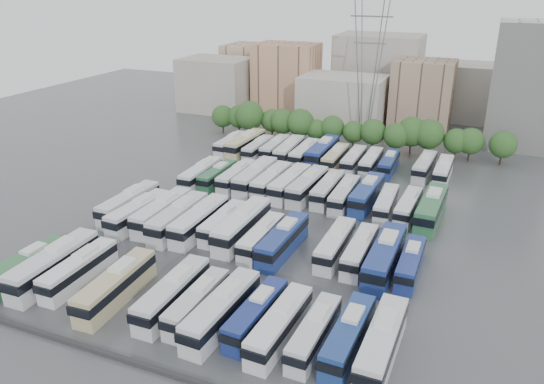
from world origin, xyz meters
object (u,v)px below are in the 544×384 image
at_px(bus_r3_s9, 371,162).
at_px(bus_r1_s5, 223,223).
at_px(bus_r0_s10, 280,325).
at_px(bus_r1_s4, 200,220).
at_px(bus_r2_s9, 344,195).
at_px(bus_r3_s12, 424,166).
at_px(bus_r3_s1, 245,144).
at_px(bus_r1_s12, 385,256).
at_px(bus_r3_s5, 305,153).
at_px(bus_r1_s2, 162,212).
at_px(bus_r3_s7, 335,158).
at_px(bus_r0_s0, 26,266).
at_px(bus_r0_s2, 79,270).
at_px(bus_r0_s9, 256,314).
at_px(bus_r2_s11, 386,203).
at_px(bus_r0_s4, 116,285).
at_px(bus_r1_s0, 129,203).
at_px(bus_r2_s2, 217,176).
at_px(bus_r2_s7, 307,186).
at_px(bus_r0_s6, 173,293).
at_px(bus_r2_s5, 272,181).
at_px(bus_r3_s6, 323,152).
at_px(bus_r0_s11, 314,332).
at_px(bus_r0_s12, 348,336).
at_px(bus_r2_s8, 328,189).
at_px(bus_r3_s13, 443,171).
at_px(bus_r1_s11, 360,251).
at_px(bus_r1_s3, 178,217).
at_px(bus_r3_s2, 258,148).
at_px(apartment_tower, 527,86).
at_px(bus_r3_s0, 231,144).
at_px(electricity_pylon, 369,55).
at_px(bus_r3_s10, 389,164).
at_px(bus_r1_s1, 138,213).
at_px(bus_r3_s4, 289,150).
at_px(bus_r2_s12, 408,206).
at_px(bus_r1_s8, 283,240).
at_px(bus_r1_s6, 242,225).
at_px(bus_r0_s8, 222,310).
at_px(bus_r2_s13, 431,208).
at_px(bus_r2_s10, 367,194).
at_px(bus_r0_s13, 382,343).

bearing_deg(bus_r3_s9, bus_r1_s5, -111.92).
height_order(bus_r0_s10, bus_r1_s4, bus_r1_s4).
distance_m(bus_r2_s9, bus_r3_s12, 21.44).
bearing_deg(bus_r3_s12, bus_r3_s1, -176.22).
xyz_separation_m(bus_r1_s12, bus_r3_s5, (-23.27, 35.95, -0.25)).
distance_m(bus_r1_s2, bus_r3_s7, 38.40).
xyz_separation_m(bus_r0_s0, bus_r0_s2, (6.61, 1.71, 0.04)).
bearing_deg(bus_r0_s0, bus_r0_s9, 5.29).
relative_size(bus_r1_s2, bus_r2_s11, 1.18).
xyz_separation_m(bus_r1_s5, bus_r3_s12, (23.19, 35.67, 0.10)).
height_order(bus_r0_s4, bus_r1_s0, bus_r0_s4).
xyz_separation_m(bus_r2_s2, bus_r2_s7, (16.57, 0.71, 0.31)).
height_order(bus_r0_s6, bus_r3_s12, bus_r0_s6).
xyz_separation_m(bus_r2_s5, bus_r2_s9, (13.11, -0.97, -0.12)).
height_order(bus_r0_s6, bus_r3_s6, bus_r3_s6).
distance_m(bus_r0_s11, bus_r0_s12, 3.36).
bearing_deg(bus_r2_s8, bus_r3_s7, 102.05).
bearing_deg(bus_r0_s2, bus_r3_s13, 54.62).
distance_m(bus_r1_s11, bus_r2_s9, 18.72).
relative_size(bus_r1_s3, bus_r3_s2, 1.17).
xyz_separation_m(apartment_tower, bus_r3_s0, (-55.47, -28.29, -11.25)).
relative_size(bus_r1_s5, bus_r3_s0, 0.98).
xyz_separation_m(electricity_pylon, bus_r3_s10, (9.60, -20.05, -16.96)).
relative_size(bus_r0_s12, bus_r3_s6, 0.85).
height_order(bus_r1_s1, bus_r3_s10, bus_r1_s1).
xyz_separation_m(bus_r1_s0, bus_r1_s3, (9.84, -1.56, 0.07)).
relative_size(bus_r2_s9, bus_r3_s4, 0.93).
distance_m(bus_r1_s5, bus_r2_s5, 17.65).
relative_size(apartment_tower, bus_r2_s12, 2.31).
xyz_separation_m(bus_r2_s12, bus_r3_s4, (-26.68, 18.56, 0.21)).
xyz_separation_m(bus_r1_s4, bus_r3_s5, (3.33, 35.49, -0.15)).
relative_size(bus_r0_s9, bus_r1_s8, 0.89).
xyz_separation_m(bus_r1_s6, bus_r3_s2, (-13.01, 34.34, -0.37)).
xyz_separation_m(bus_r2_s9, bus_r3_s0, (-29.53, 18.00, -0.05)).
xyz_separation_m(bus_r0_s2, bus_r2_s2, (-0.23, 35.22, -0.13)).
xyz_separation_m(bus_r0_s8, bus_r3_s1, (-23.10, 54.30, 0.09)).
height_order(bus_r2_s12, bus_r3_s13, bus_r3_s13).
bearing_deg(bus_r2_s13, bus_r1_s6, -143.59).
distance_m(bus_r2_s10, bus_r3_s4, 25.79).
bearing_deg(bus_r1_s6, bus_r2_s13, 34.80).
xyz_separation_m(electricity_pylon, bus_r2_s9, (6.07, -38.29, -16.86)).
relative_size(bus_r0_s8, bus_r2_s13, 0.93).
bearing_deg(bus_r2_s5, bus_r3_s1, 127.73).
height_order(bus_r0_s11, bus_r3_s10, bus_r3_s10).
bearing_deg(bus_r0_s13, bus_r0_s8, -175.37).
distance_m(bus_r1_s3, bus_r2_s7, 23.12).
distance_m(electricity_pylon, bus_r3_s7, 26.92).
xyz_separation_m(bus_r1_s0, bus_r2_s12, (39.72, 16.03, -0.23)).
relative_size(bus_r0_s6, bus_r1_s6, 0.91).
distance_m(bus_r3_s5, bus_r3_s13, 26.42).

